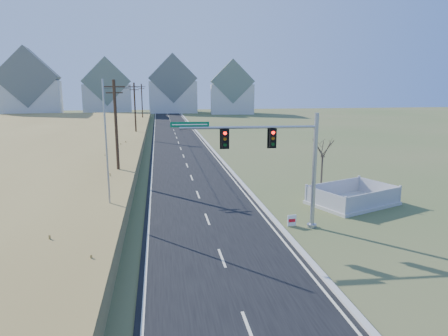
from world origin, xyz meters
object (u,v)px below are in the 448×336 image
Objects in this scene: open_sign at (292,220)px; fence_enclosure at (352,200)px; bare_tree at (323,147)px; traffic_signal_mast at (284,159)px; flagpole at (108,168)px.

fence_enclosure is at bearing 26.24° from open_sign.
open_sign is at bearing -125.26° from bare_tree.
traffic_signal_mast is 0.98× the size of flagpole.
fence_enclosure is 9.85× the size of open_sign.
traffic_signal_mast is 10.73m from flagpole.
open_sign is at bearing -168.73° from fence_enclosure.
bare_tree is at bearing 94.12° from fence_enclosure.
flagpole is at bearing 162.89° from fence_enclosure.
bare_tree is at bearing 14.45° from flagpole.
traffic_signal_mast reaches higher than fence_enclosure.
bare_tree is (4.60, 6.51, 3.49)m from open_sign.
flagpole is at bearing 160.70° from open_sign.
flagpole is at bearing 168.81° from traffic_signal_mast.
traffic_signal_mast is 3.97m from open_sign.
open_sign is 11.75m from flagpole.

